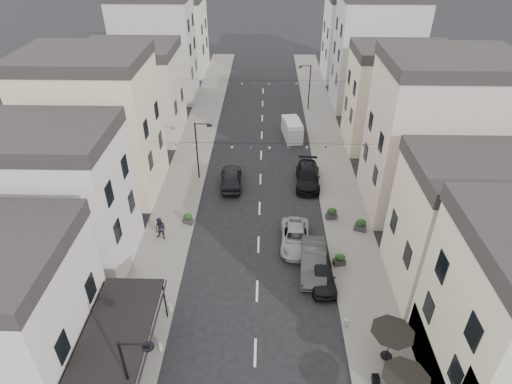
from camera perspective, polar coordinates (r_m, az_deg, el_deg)
sidewalk_left at (r=48.36m, az=-8.26°, el=5.61°), size 4.00×76.00×0.12m
sidewalk_right at (r=48.23m, az=9.69°, el=5.38°), size 4.00×76.00×0.12m
boutique_awning at (r=25.65m, az=-17.37°, el=-17.12°), size 3.77×7.50×3.28m
buildings_row_left at (r=52.78m, az=-15.62°, el=14.31°), size 10.20×54.16×14.00m
buildings_row_right at (r=51.42m, az=17.71°, el=13.71°), size 10.20×54.16×14.50m
cafe_terrace at (r=24.88m, az=19.26°, el=-22.67°), size 2.50×8.10×2.53m
streetlamp_left_near at (r=23.10m, az=-16.20°, el=-22.20°), size 1.70×0.56×6.00m
streetlamp_left_far at (r=41.18m, az=-7.55°, el=6.20°), size 1.70×0.56×6.00m
streetlamp_right_far at (r=57.57m, az=6.89°, el=14.26°), size 1.70×0.56×6.00m
bollards at (r=26.92m, az=-0.14°, el=-20.94°), size 11.66×10.26×0.60m
bunting_near at (r=36.26m, az=0.54°, el=6.03°), size 19.00×0.28×0.62m
bunting_far at (r=51.01m, az=0.85°, el=14.30°), size 19.00×0.28×0.62m
parked_car_a at (r=31.22m, az=8.81°, el=-10.81°), size 1.91×4.38×1.47m
parked_car_b at (r=31.98m, az=7.62°, el=-9.11°), size 2.16×5.28×1.70m
parked_car_c at (r=34.12m, az=5.28°, el=-6.07°), size 2.49×5.10×1.40m
parked_car_d at (r=41.73m, az=6.91°, el=2.10°), size 2.60×5.71×1.62m
parked_car_e at (r=41.21m, az=-3.33°, el=1.93°), size 2.29×5.09×1.70m
delivery_van at (r=50.54m, az=4.83°, el=8.39°), size 2.40×4.78×2.19m
pedestrian_a at (r=29.24m, az=-15.56°, el=-15.03°), size 0.65×0.44×1.74m
pedestrian_b at (r=35.03m, az=-12.61°, el=-4.81°), size 1.16×1.03×1.98m
planter_la at (r=27.80m, az=-16.11°, el=-19.79°), size 0.99×0.71×1.00m
planter_lb at (r=36.57m, az=-9.05°, el=-3.52°), size 1.00×0.80×0.99m
planter_ra at (r=32.78m, az=11.09°, el=-8.84°), size 0.97×0.65×1.00m
planter_rb at (r=37.22m, az=10.05°, el=-2.83°), size 1.03×0.70×1.06m
planter_rc at (r=36.38m, az=13.78°, el=-4.29°), size 1.10×0.84×1.09m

